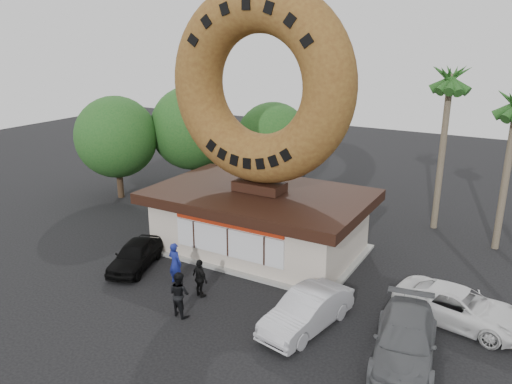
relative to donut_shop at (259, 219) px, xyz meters
The scene contains 15 objects.
ground 6.24m from the donut_shop, 90.00° to the right, with size 90.00×90.00×0.00m, color black.
donut_shop is the anchor object (origin of this frame).
giant_donut 6.94m from the donut_shop, 90.00° to the left, with size 9.80×9.80×2.50m, color olive.
tree_west 12.15m from the donut_shop, 143.55° to the left, with size 6.00×6.00×7.65m.
tree_mid 10.12m from the donut_shop, 113.92° to the left, with size 5.20×5.20×6.63m.
tree_far 13.59m from the donut_shop, 166.94° to the left, with size 5.60×5.60×7.14m.
palm_near 12.83m from the donut_shop, 46.90° to the left, with size 2.60×2.60×9.75m.
street_lamp 10.54m from the donut_shop, 100.50° to the left, with size 2.11×0.20×8.00m.
person_left 5.49m from the donut_shop, 106.16° to the right, with size 0.73×0.48×2.00m, color navy.
person_center 7.39m from the donut_shop, 86.86° to the right, with size 0.93×0.73×1.92m, color black.
person_right 5.77m from the donut_shop, 87.57° to the right, with size 1.03×0.43×1.76m, color black.
car_black 6.60m from the donut_shop, 130.57° to the right, with size 1.61×4.00×1.36m, color black.
car_silver 7.80m from the donut_shop, 46.64° to the right, with size 1.59×4.56×1.50m, color #BCBBC1.
car_grey 10.81m from the donut_shop, 31.98° to the right, with size 2.10×5.17×1.50m, color #5C5E61.
car_white 10.74m from the donut_shop, 12.16° to the right, with size 2.35×5.09×1.41m, color white.
Camera 1 is at (12.12, -15.51, 11.04)m, focal length 35.00 mm.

